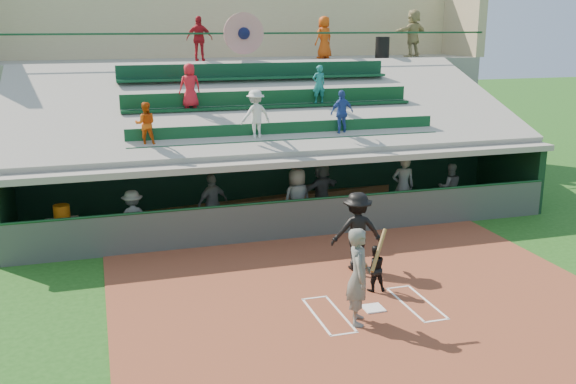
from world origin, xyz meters
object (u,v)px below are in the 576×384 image
object	(u,v)px
white_table	(64,234)
trash_bin	(382,48)
batter_at_plate	(359,276)
catcher	(374,268)
home_plate	(373,308)
water_cooler	(62,213)

from	to	relation	value
white_table	trash_bin	size ratio (longest dim) A/B	1.06
trash_bin	batter_at_plate	bearing A→B (deg)	-116.16
trash_bin	catcher	bearing A→B (deg)	-114.95
home_plate	batter_at_plate	world-z (taller)	batter_at_plate
white_table	water_cooler	world-z (taller)	water_cooler
catcher	trash_bin	size ratio (longest dim) A/B	1.30
batter_at_plate	white_table	distance (m)	8.76
catcher	water_cooler	world-z (taller)	water_cooler
catcher	white_table	bearing A→B (deg)	-28.42
batter_at_plate	white_table	world-z (taller)	batter_at_plate
batter_at_plate	water_cooler	xyz separation A→B (m)	(-5.91, 6.43, -0.01)
home_plate	water_cooler	world-z (taller)	water_cooler
home_plate	batter_at_plate	bearing A→B (deg)	-139.67
catcher	water_cooler	size ratio (longest dim) A/B	2.53
white_table	trash_bin	world-z (taller)	trash_bin
home_plate	trash_bin	distance (m)	14.54
white_table	catcher	bearing A→B (deg)	-42.85
home_plate	water_cooler	xyz separation A→B (m)	(-6.48, 5.95, 1.00)
batter_at_plate	catcher	distance (m)	1.76
home_plate	catcher	world-z (taller)	catcher
batter_at_plate	water_cooler	world-z (taller)	batter_at_plate
home_plate	catcher	distance (m)	1.13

